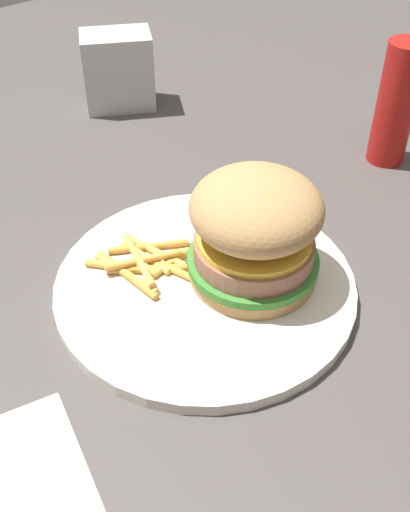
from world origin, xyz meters
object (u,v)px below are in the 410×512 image
(fries_pile, at_px, (145,263))
(sandwich, at_px, (255,230))
(fork, at_px, (5,480))
(napkin, at_px, (4,480))
(ketchup_bottle, at_px, (396,104))
(plate, at_px, (205,285))
(napkin_dispenser, at_px, (118,71))

(fries_pile, bearing_deg, sandwich, 135.96)
(sandwich, bearing_deg, fork, 10.24)
(sandwich, bearing_deg, fries_pile, -44.04)
(napkin, bearing_deg, fries_pile, -148.93)
(fork, height_order, ketchup_bottle, ketchup_bottle)
(ketchup_bottle, bearing_deg, fries_pile, 0.02)
(sandwich, xyz_separation_m, ketchup_bottle, (-0.27, -0.07, 0.01))
(napkin, bearing_deg, plate, -163.57)
(napkin, distance_m, ketchup_bottle, 0.55)
(plate, bearing_deg, sandwich, 152.44)
(plate, relative_size, napkin_dispenser, 2.78)
(sandwich, distance_m, ketchup_bottle, 0.28)
(napkin, relative_size, napkin_dispenser, 1.11)
(plate, bearing_deg, fries_pile, -56.14)
(ketchup_bottle, bearing_deg, napkin, 12.26)
(plate, height_order, napkin, plate)
(ketchup_bottle, bearing_deg, napkin_dispenser, -59.93)
(fork, distance_m, ketchup_bottle, 0.55)
(sandwich, bearing_deg, ketchup_bottle, -165.46)
(sandwich, distance_m, napkin_dispenser, 0.39)
(napkin, height_order, fork, fork)
(plate, xyz_separation_m, ketchup_bottle, (-0.31, -0.05, 0.07))
(fries_pile, distance_m, fork, 0.23)
(sandwich, relative_size, napkin, 1.09)
(sandwich, distance_m, fries_pile, 0.11)
(fork, relative_size, ketchup_bottle, 1.21)
(fork, distance_m, napkin_dispenser, 0.56)
(sandwich, xyz_separation_m, fork, (0.27, 0.05, -0.06))
(fries_pile, relative_size, fork, 0.59)
(fries_pile, xyz_separation_m, ketchup_bottle, (-0.34, -0.00, 0.06))
(fries_pile, bearing_deg, ketchup_bottle, -179.98)
(fork, height_order, napkin_dispenser, napkin_dispenser)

